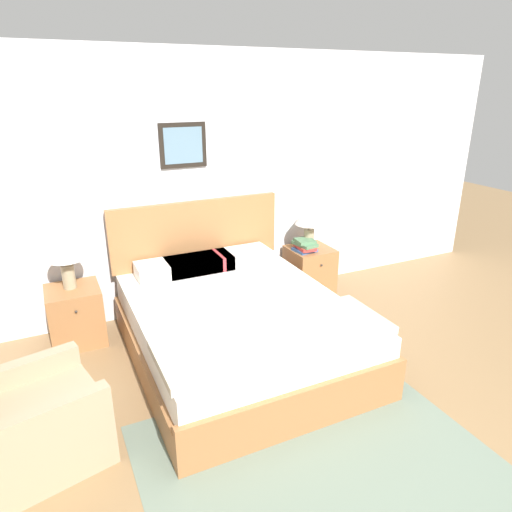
{
  "coord_description": "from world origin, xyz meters",
  "views": [
    {
      "loc": [
        -1.52,
        -1.72,
        2.26
      ],
      "look_at": [
        -0.01,
        1.45,
        0.94
      ],
      "focal_mm": 32.0,
      "sensor_mm": 36.0,
      "label": 1
    }
  ],
  "objects_px": {
    "nightstand_by_door": "(310,270)",
    "armchair": "(26,425)",
    "table_lamp_near_window": "(65,251)",
    "table_lamp_by_door": "(310,217)",
    "bed": "(237,324)",
    "nightstand_near_window": "(76,315)"
  },
  "relations": [
    {
      "from": "nightstand_by_door",
      "to": "armchair",
      "type": "bearing_deg",
      "value": -153.79
    },
    {
      "from": "table_lamp_near_window",
      "to": "table_lamp_by_door",
      "type": "bearing_deg",
      "value": 0.0
    },
    {
      "from": "bed",
      "to": "nightstand_by_door",
      "type": "distance_m",
      "value": 1.51
    },
    {
      "from": "nightstand_by_door",
      "to": "table_lamp_near_window",
      "type": "height_order",
      "value": "table_lamp_near_window"
    },
    {
      "from": "nightstand_near_window",
      "to": "table_lamp_near_window",
      "type": "relative_size",
      "value": 1.09
    },
    {
      "from": "table_lamp_near_window",
      "to": "nightstand_by_door",
      "type": "bearing_deg",
      "value": -0.58
    },
    {
      "from": "nightstand_near_window",
      "to": "table_lamp_by_door",
      "type": "height_order",
      "value": "table_lamp_by_door"
    },
    {
      "from": "table_lamp_near_window",
      "to": "armchair",
      "type": "bearing_deg",
      "value": -105.49
    },
    {
      "from": "armchair",
      "to": "nightstand_near_window",
      "type": "bearing_deg",
      "value": 150.72
    },
    {
      "from": "armchair",
      "to": "table_lamp_near_window",
      "type": "distance_m",
      "value": 1.63
    },
    {
      "from": "table_lamp_near_window",
      "to": "table_lamp_by_door",
      "type": "xyz_separation_m",
      "value": [
        2.51,
        0.0,
        0.0
      ]
    },
    {
      "from": "armchair",
      "to": "nightstand_near_window",
      "type": "xyz_separation_m",
      "value": [
        0.42,
        1.44,
        -0.03
      ]
    },
    {
      "from": "nightstand_near_window",
      "to": "table_lamp_near_window",
      "type": "xyz_separation_m",
      "value": [
        -0.01,
        0.03,
        0.62
      ]
    },
    {
      "from": "bed",
      "to": "table_lamp_by_door",
      "type": "relative_size",
      "value": 4.42
    },
    {
      "from": "armchair",
      "to": "nightstand_by_door",
      "type": "xyz_separation_m",
      "value": [
        2.93,
        1.44,
        -0.03
      ]
    },
    {
      "from": "nightstand_near_window",
      "to": "table_lamp_near_window",
      "type": "distance_m",
      "value": 0.63
    },
    {
      "from": "bed",
      "to": "armchair",
      "type": "relative_size",
      "value": 2.36
    },
    {
      "from": "nightstand_near_window",
      "to": "bed",
      "type": "bearing_deg",
      "value": -33.48
    },
    {
      "from": "bed",
      "to": "table_lamp_near_window",
      "type": "bearing_deg",
      "value": 145.9
    },
    {
      "from": "table_lamp_near_window",
      "to": "table_lamp_by_door",
      "type": "relative_size",
      "value": 1.0
    },
    {
      "from": "table_lamp_near_window",
      "to": "bed",
      "type": "bearing_deg",
      "value": -34.1
    },
    {
      "from": "armchair",
      "to": "bed",
      "type": "bearing_deg",
      "value": 96.9
    }
  ]
}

